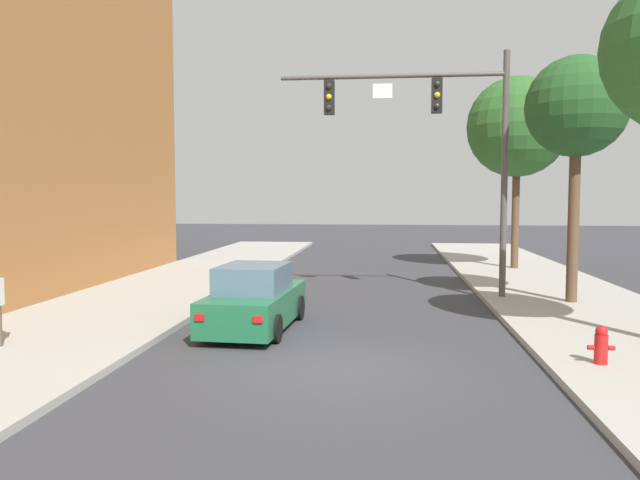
{
  "coord_description": "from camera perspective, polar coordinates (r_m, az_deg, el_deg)",
  "views": [
    {
      "loc": [
        1.04,
        -11.48,
        3.24
      ],
      "look_at": [
        -0.86,
        5.95,
        2.0
      ],
      "focal_mm": 34.6,
      "sensor_mm": 36.0,
      "label": 1
    }
  ],
  "objects": [
    {
      "name": "fire_hydrant",
      "position": [
        12.64,
        24.57,
        -8.81
      ],
      "size": [
        0.48,
        0.24,
        0.72
      ],
      "color": "red",
      "rests_on": "sidewalk_right"
    },
    {
      "name": "traffic_signal_mast",
      "position": [
        19.6,
        10.95,
        10.19
      ],
      "size": [
        7.01,
        0.38,
        7.5
      ],
      "color": "#514C47",
      "rests_on": "sidewalk_right"
    },
    {
      "name": "street_tree_second",
      "position": [
        19.58,
        22.65,
        11.16
      ],
      "size": [
        2.9,
        2.9,
        7.13
      ],
      "color": "brown",
      "rests_on": "sidewalk_right"
    },
    {
      "name": "ground_plane",
      "position": [
        11.97,
        1.04,
        -11.65
      ],
      "size": [
        120.0,
        120.0,
        0.0
      ],
      "primitive_type": "plane",
      "color": "#38383D"
    },
    {
      "name": "car_lead_green",
      "position": [
        15.13,
        -6.05,
        -5.55
      ],
      "size": [
        2.01,
        4.32,
        1.6
      ],
      "color": "#1E663D",
      "rests_on": "ground"
    },
    {
      "name": "street_tree_third",
      "position": [
        28.05,
        17.79,
        9.89
      ],
      "size": [
        4.28,
        4.28,
        8.2
      ],
      "color": "brown",
      "rests_on": "sidewalk_right"
    },
    {
      "name": "sidewalk_left",
      "position": [
        14.09,
        -26.71,
        -9.37
      ],
      "size": [
        5.0,
        60.0,
        0.15
      ],
      "primitive_type": "cube",
      "color": "#A8A59E",
      "rests_on": "ground"
    }
  ]
}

